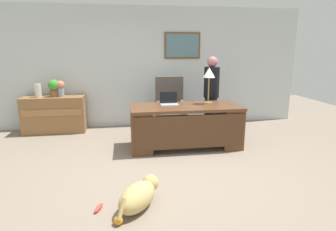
{
  "coord_description": "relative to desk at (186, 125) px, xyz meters",
  "views": [
    {
      "loc": [
        -0.65,
        -3.84,
        1.76
      ],
      "look_at": [
        -0.01,
        0.3,
        0.75
      ],
      "focal_mm": 29.42,
      "sensor_mm": 36.0,
      "label": 1
    }
  ],
  "objects": [
    {
      "name": "dog_lying",
      "position": [
        -0.95,
        -1.88,
        -0.27
      ],
      "size": [
        0.59,
        0.67,
        0.3
      ],
      "color": "tan",
      "rests_on": "ground_plane"
    },
    {
      "name": "credenza",
      "position": [
        -2.59,
        1.38,
        -0.03
      ],
      "size": [
        1.28,
        0.5,
        0.78
      ],
      "color": "olive",
      "rests_on": "ground_plane"
    },
    {
      "name": "desk_lamp",
      "position": [
        0.46,
        0.16,
        0.88
      ],
      "size": [
        0.22,
        0.22,
        0.67
      ],
      "color": "#9E8447",
      "rests_on": "desk"
    },
    {
      "name": "vase_empty",
      "position": [
        -2.88,
        1.38,
        0.49
      ],
      "size": [
        0.13,
        0.13,
        0.28
      ],
      "primitive_type": "cylinder",
      "color": "silver",
      "rests_on": "credenza"
    },
    {
      "name": "laptop",
      "position": [
        -0.28,
        0.19,
        0.4
      ],
      "size": [
        0.32,
        0.22,
        0.22
      ],
      "color": "#B2B5BA",
      "rests_on": "desk"
    },
    {
      "name": "desk",
      "position": [
        0.0,
        0.0,
        0.0
      ],
      "size": [
        1.98,
        0.84,
        0.77
      ],
      "color": "brown",
      "rests_on": "ground_plane"
    },
    {
      "name": "dog_toy_ball",
      "position": [
        -1.18,
        -2.16,
        -0.38
      ],
      "size": [
        0.1,
        0.1,
        0.1
      ],
      "primitive_type": "sphere",
      "color": "orange",
      "rests_on": "ground_plane"
    },
    {
      "name": "person_standing",
      "position": [
        0.72,
        0.8,
        0.41
      ],
      "size": [
        0.32,
        0.32,
        1.62
      ],
      "color": "#262323",
      "rests_on": "ground_plane"
    },
    {
      "name": "vase_with_flowers",
      "position": [
        -2.42,
        1.38,
        0.54
      ],
      "size": [
        0.17,
        0.17,
        0.34
      ],
      "color": "#849BA5",
      "rests_on": "credenza"
    },
    {
      "name": "dog_toy_plush",
      "position": [
        -1.4,
        -1.86,
        -0.4
      ],
      "size": [
        0.11,
        0.19,
        0.05
      ],
      "primitive_type": "ellipsoid",
      "rotation": [
        0.0,
        0.0,
        4.35
      ],
      "color": "#E53F33",
      "rests_on": "ground_plane"
    },
    {
      "name": "back_wall",
      "position": [
        -0.4,
        1.73,
        0.93
      ],
      "size": [
        7.0,
        0.16,
        2.7
      ],
      "color": "silver",
      "rests_on": "ground_plane"
    },
    {
      "name": "ground_plane",
      "position": [
        -0.4,
        -0.87,
        -0.42
      ],
      "size": [
        12.0,
        12.0,
        0.0
      ],
      "primitive_type": "plane",
      "color": "gray"
    },
    {
      "name": "armchair",
      "position": [
        -0.11,
        1.03,
        0.09
      ],
      "size": [
        0.6,
        0.59,
        1.19
      ],
      "color": "#564C47",
      "rests_on": "ground_plane"
    },
    {
      "name": "potted_plant",
      "position": [
        -2.55,
        1.38,
        0.55
      ],
      "size": [
        0.24,
        0.24,
        0.36
      ],
      "color": "brown",
      "rests_on": "credenza"
    }
  ]
}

